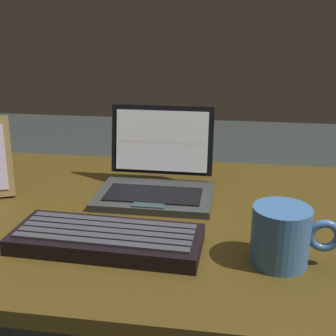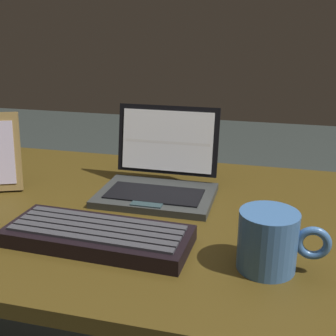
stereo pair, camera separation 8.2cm
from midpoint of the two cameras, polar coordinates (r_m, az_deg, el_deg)
desk at (r=0.91m, az=-0.56°, el=-11.15°), size 1.57×0.67×0.71m
laptop_front at (r=0.93m, az=1.38°, el=-1.41°), size 0.24×0.20×0.18m
external_keyboard at (r=0.74m, az=-6.19°, el=-8.99°), size 0.32×0.13×0.03m
coffee_mug at (r=0.68m, az=16.82°, el=-9.35°), size 0.14×0.09×0.09m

